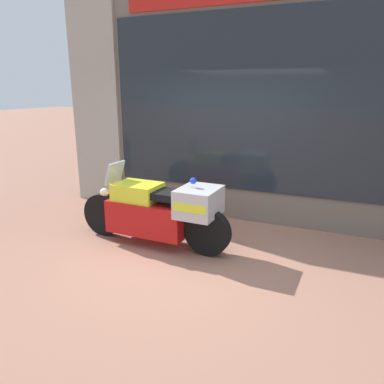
# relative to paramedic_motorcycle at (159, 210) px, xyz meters

# --- Properties ---
(ground_plane) EXTENTS (60.00, 60.00, 0.00)m
(ground_plane) POSITION_rel_paramedic_motorcycle_xyz_m (0.55, -0.30, -0.53)
(ground_plane) COLOR #9E6B56
(shop_building) EXTENTS (6.40, 0.55, 3.80)m
(shop_building) POSITION_rel_paramedic_motorcycle_xyz_m (0.10, 1.70, 1.38)
(shop_building) COLOR #6B6056
(shop_building) RESTS_ON ground
(window_display) EXTENTS (4.94, 0.30, 1.97)m
(window_display) POSITION_rel_paramedic_motorcycle_xyz_m (0.99, 1.73, -0.06)
(window_display) COLOR slate
(window_display) RESTS_ON ground
(paramedic_motorcycle) EXTENTS (2.39, 0.63, 1.17)m
(paramedic_motorcycle) POSITION_rel_paramedic_motorcycle_xyz_m (0.00, 0.00, 0.00)
(paramedic_motorcycle) COLOR black
(paramedic_motorcycle) RESTS_ON ground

